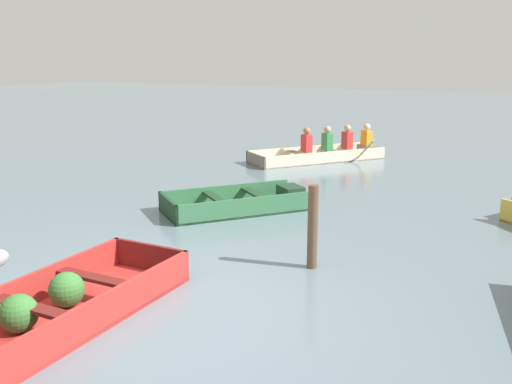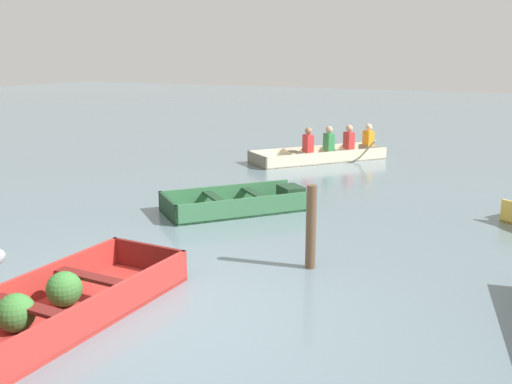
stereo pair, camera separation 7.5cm
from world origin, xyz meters
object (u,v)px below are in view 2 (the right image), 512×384
(rowboat_cream_with_crew, at_px, (327,152))
(mooring_post, at_px, (311,227))
(dinghy_red_foreground, at_px, (51,308))
(skiff_green_near_moored, at_px, (243,203))

(rowboat_cream_with_crew, distance_m, mooring_post, 7.73)
(dinghy_red_foreground, relative_size, skiff_green_near_moored, 1.08)
(dinghy_red_foreground, relative_size, mooring_post, 2.62)
(mooring_post, bearing_deg, rowboat_cream_with_crew, 109.85)
(skiff_green_near_moored, relative_size, mooring_post, 2.42)
(skiff_green_near_moored, bearing_deg, rowboat_cream_with_crew, 95.24)
(dinghy_red_foreground, bearing_deg, mooring_post, 57.23)
(dinghy_red_foreground, height_order, skiff_green_near_moored, dinghy_red_foreground)
(skiff_green_near_moored, xyz_separation_m, rowboat_cream_with_crew, (-0.48, 5.23, 0.09))
(skiff_green_near_moored, bearing_deg, mooring_post, -43.52)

